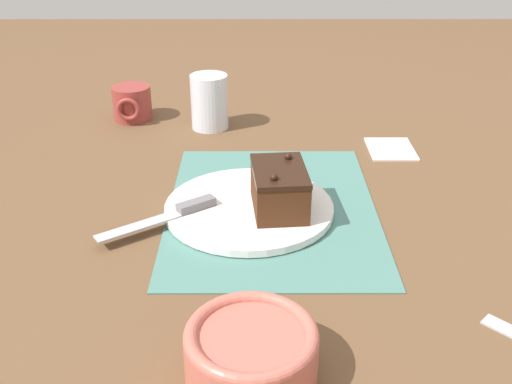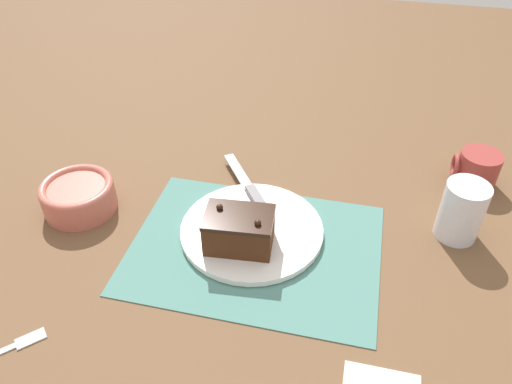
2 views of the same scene
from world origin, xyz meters
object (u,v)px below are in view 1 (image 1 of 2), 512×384
at_px(chocolate_cake, 279,189).
at_px(small_bowl, 251,351).
at_px(cake_plate, 249,208).
at_px(drinking_glass, 209,102).
at_px(serving_knife, 178,212).
at_px(coffee_mug, 132,103).

relative_size(chocolate_cake, small_bowl, 0.90).
relative_size(cake_plate, small_bowl, 1.88).
bearing_deg(drinking_glass, small_bowl, 7.22).
distance_m(cake_plate, drinking_glass, 0.39).
bearing_deg(cake_plate, serving_knife, -73.95).
xyz_separation_m(serving_knife, drinking_glass, (-0.41, 0.02, 0.04)).
distance_m(small_bowl, coffee_mug, 0.83).
bearing_deg(small_bowl, chocolate_cake, 172.99).
relative_size(serving_knife, small_bowl, 1.22).
bearing_deg(small_bowl, cake_plate, -179.13).
height_order(cake_plate, drinking_glass, drinking_glass).
bearing_deg(coffee_mug, small_bowl, 18.98).
relative_size(cake_plate, serving_knife, 1.55).
bearing_deg(cake_plate, drinking_glass, -166.96).
bearing_deg(coffee_mug, serving_knife, 18.38).
bearing_deg(drinking_glass, serving_knife, -3.30).
bearing_deg(serving_knife, chocolate_cake, -117.41).
bearing_deg(cake_plate, small_bowl, 0.87).
height_order(chocolate_cake, coffee_mug, chocolate_cake).
height_order(small_bowl, coffee_mug, coffee_mug).
xyz_separation_m(serving_knife, small_bowl, (0.33, 0.12, 0.01)).
distance_m(drinking_glass, small_bowl, 0.74).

